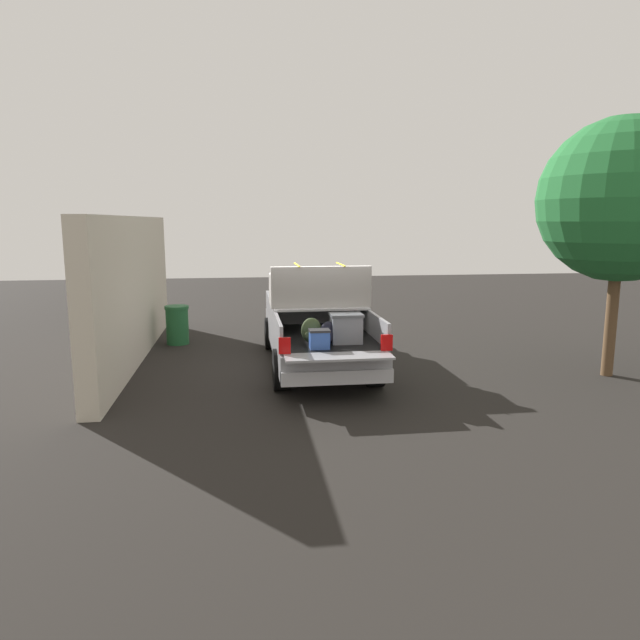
% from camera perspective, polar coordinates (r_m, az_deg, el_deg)
% --- Properties ---
extents(ground_plane, '(40.00, 40.00, 0.00)m').
position_cam_1_polar(ground_plane, '(12.51, -0.38, -4.51)').
color(ground_plane, black).
extents(pickup_truck, '(6.05, 2.06, 2.23)m').
position_cam_1_polar(pickup_truck, '(12.63, -0.57, 0.03)').
color(pickup_truck, gray).
rests_on(pickup_truck, ground_plane).
extents(building_facade, '(8.65, 0.36, 3.20)m').
position_cam_1_polar(building_facade, '(13.56, -18.08, 3.00)').
color(building_facade, beige).
rests_on(building_facade, ground_plane).
extents(tree_background, '(3.17, 3.17, 5.08)m').
position_cam_1_polar(tree_background, '(12.72, 27.81, 10.48)').
color(tree_background, brown).
rests_on(tree_background, ground_plane).
extents(trash_can, '(0.60, 0.60, 0.98)m').
position_cam_1_polar(trash_can, '(14.99, -14.01, -0.46)').
color(trash_can, '#1E592D').
rests_on(trash_can, ground_plane).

